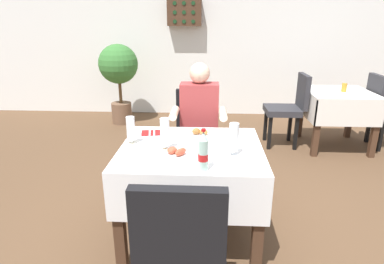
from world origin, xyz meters
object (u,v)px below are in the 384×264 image
object	(u,v)px
cola_bottle_primary	(203,153)
background_table_tumbler	(344,87)
plate_near_camera	(177,155)
beer_glass_right	(234,139)
chair_near_camera_side	(182,247)
background_chair_left	(289,106)
seated_diner_far	(199,122)
background_dining_table	(337,106)
plate_far_diner	(199,135)
main_dining_table	(191,169)
beer_glass_left	(165,135)
wall_bottle_rack	(184,13)
potted_plant_corner	(119,71)
napkin_cutlery_set	(152,133)
beer_glass_middle	(131,130)
chair_far_diner_seat	(196,134)

from	to	relation	value
cola_bottle_primary	background_table_tumbler	size ratio (longest dim) A/B	2.46
plate_near_camera	beer_glass_right	bearing A→B (deg)	8.27
chair_near_camera_side	background_chair_left	size ratio (longest dim) A/B	1.00
seated_diner_far	cola_bottle_primary	bearing A→B (deg)	-86.89
background_dining_table	background_chair_left	size ratio (longest dim) A/B	0.89
plate_far_diner	chair_near_camera_side	bearing A→B (deg)	-92.52
chair_near_camera_side	background_table_tumbler	size ratio (longest dim) A/B	8.82
main_dining_table	chair_near_camera_side	bearing A→B (deg)	-90.00
beer_glass_left	wall_bottle_rack	world-z (taller)	wall_bottle_rack
plate_far_diner	wall_bottle_rack	bearing A→B (deg)	96.21
plate_far_diner	beer_glass_left	bearing A→B (deg)	-128.95
cola_bottle_primary	background_chair_left	size ratio (longest dim) A/B	0.28
plate_near_camera	background_dining_table	size ratio (longest dim) A/B	0.30
main_dining_table	plate_far_diner	size ratio (longest dim) A/B	4.24
plate_far_diner	wall_bottle_rack	world-z (taller)	wall_bottle_rack
plate_near_camera	background_dining_table	xyz separation A→B (m)	(1.89, 2.22, -0.21)
seated_diner_far	background_dining_table	xyz separation A→B (m)	(1.78, 1.29, -0.15)
beer_glass_left	potted_plant_corner	xyz separation A→B (m)	(-1.14, 2.98, -0.00)
chair_near_camera_side	background_dining_table	bearing A→B (deg)	57.84
beer_glass_left	beer_glass_right	size ratio (longest dim) A/B	1.03
napkin_cutlery_set	wall_bottle_rack	world-z (taller)	wall_bottle_rack
main_dining_table	beer_glass_left	world-z (taller)	beer_glass_left
main_dining_table	beer_glass_right	distance (m)	0.43
plate_far_diner	background_dining_table	world-z (taller)	plate_far_diner
plate_near_camera	napkin_cutlery_set	world-z (taller)	plate_near_camera
plate_far_diner	beer_glass_middle	distance (m)	0.53
potted_plant_corner	chair_far_diner_seat	bearing A→B (deg)	-57.43
cola_bottle_primary	plate_near_camera	bearing A→B (deg)	131.93
plate_near_camera	chair_near_camera_side	bearing A→B (deg)	-82.89
background_table_tumbler	potted_plant_corner	bearing A→B (deg)	164.23
napkin_cutlery_set	potted_plant_corner	bearing A→B (deg)	110.53
potted_plant_corner	wall_bottle_rack	distance (m)	1.45
main_dining_table	chair_near_camera_side	distance (m)	0.85
plate_far_diner	beer_glass_middle	xyz separation A→B (m)	(-0.49, -0.17, 0.09)
plate_near_camera	background_table_tumbler	world-z (taller)	background_table_tumbler
beer_glass_left	chair_near_camera_side	bearing A→B (deg)	-76.98
napkin_cutlery_set	background_chair_left	bearing A→B (deg)	48.91
plate_far_diner	main_dining_table	bearing A→B (deg)	-102.32
beer_glass_left	wall_bottle_rack	distance (m)	3.64
beer_glass_left	beer_glass_middle	world-z (taller)	beer_glass_left
potted_plant_corner	wall_bottle_rack	size ratio (longest dim) A/B	2.29
beer_glass_middle	chair_near_camera_side	bearing A→B (deg)	-63.24
wall_bottle_rack	beer_glass_middle	bearing A→B (deg)	-92.35
background_table_tumbler	plate_far_diner	bearing A→B (deg)	-135.09
plate_near_camera	background_chair_left	distance (m)	2.57
chair_far_diner_seat	beer_glass_left	distance (m)	0.98
potted_plant_corner	cola_bottle_primary	bearing A→B (deg)	-66.78
background_dining_table	beer_glass_right	bearing A→B (deg)	-124.99
beer_glass_right	plate_far_diner	bearing A→B (deg)	125.25
plate_near_camera	background_chair_left	bearing A→B (deg)	60.21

